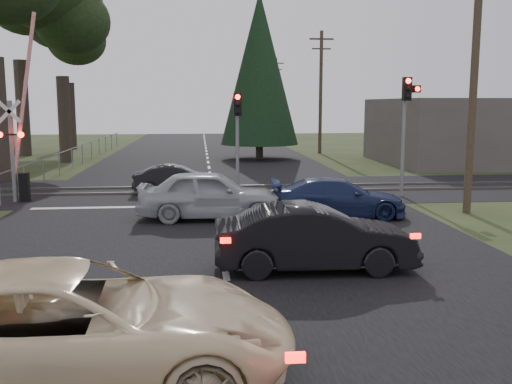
{
  "coord_description": "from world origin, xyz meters",
  "views": [
    {
      "loc": [
        -0.53,
        -12.29,
        3.66
      ],
      "look_at": [
        0.98,
        2.96,
        1.3
      ],
      "focal_mm": 40.0,
      "sensor_mm": 36.0,
      "label": 1
    }
  ],
  "objects": [
    {
      "name": "euc_tree_c",
      "position": [
        -9.0,
        25.0,
        9.51
      ],
      "size": [
        6.0,
        6.0,
        13.2
      ],
      "color": "#473D33",
      "rests_on": "ground"
    },
    {
      "name": "building_right",
      "position": [
        18.0,
        22.0,
        2.0
      ],
      "size": [
        14.0,
        10.0,
        4.0
      ],
      "primitive_type": "cube",
      "color": "#59514C",
      "rests_on": "ground"
    },
    {
      "name": "road",
      "position": [
        0.0,
        10.0,
        0.01
      ],
      "size": [
        14.0,
        100.0,
        0.01
      ],
      "primitive_type": "cube",
      "color": "black",
      "rests_on": "ground"
    },
    {
      "name": "crossing_signal",
      "position": [
        -7.27,
        9.79,
        2.06
      ],
      "size": [
        1.62,
        0.38,
        6.96
      ],
      "color": "slate",
      "rests_on": "ground"
    },
    {
      "name": "ground",
      "position": [
        0.0,
        0.0,
        0.0
      ],
      "size": [
        120.0,
        120.0,
        0.0
      ],
      "primitive_type": "plane",
      "color": "#283216",
      "rests_on": "ground"
    },
    {
      "name": "utility_pole_far",
      "position": [
        8.5,
        55.0,
        4.73
      ],
      "size": [
        1.8,
        0.26,
        9.0
      ],
      "color": "#4C3D2D",
      "rests_on": "ground"
    },
    {
      "name": "utility_pole_near",
      "position": [
        8.5,
        6.0,
        4.73
      ],
      "size": [
        1.8,
        0.26,
        9.0
      ],
      "color": "#4C3D2D",
      "rests_on": "ground"
    },
    {
      "name": "silver_car",
      "position": [
        -0.2,
        5.82,
        0.79
      ],
      "size": [
        4.72,
        2.07,
        1.58
      ],
      "primitive_type": "imported",
      "rotation": [
        0.0,
        0.0,
        1.53
      ],
      "color": "#A4A7AC",
      "rests_on": "ground"
    },
    {
      "name": "rail_near",
      "position": [
        0.0,
        11.2,
        0.05
      ],
      "size": [
        120.0,
        0.12,
        0.1
      ],
      "primitive_type": "cube",
      "color": "#59544C",
      "rests_on": "ground"
    },
    {
      "name": "dark_car_far",
      "position": [
        -1.5,
        11.36,
        0.58
      ],
      "size": [
        3.56,
        1.26,
        1.17
      ],
      "primitive_type": "imported",
      "rotation": [
        0.0,
        0.0,
        1.58
      ],
      "color": "black",
      "rests_on": "ground"
    },
    {
      "name": "dark_hatchback",
      "position": [
        1.98,
        -0.17,
        0.73
      ],
      "size": [
        4.45,
        1.62,
        1.46
      ],
      "primitive_type": "imported",
      "rotation": [
        0.0,
        0.0,
        1.55
      ],
      "color": "black",
      "rests_on": "ground"
    },
    {
      "name": "rail_far",
      "position": [
        0.0,
        12.8,
        0.05
      ],
      "size": [
        120.0,
        0.12,
        0.1
      ],
      "primitive_type": "cube",
      "color": "#59544C",
      "rests_on": "ground"
    },
    {
      "name": "stop_line",
      "position": [
        0.0,
        8.2,
        0.01
      ],
      "size": [
        13.0,
        0.35,
        0.0
      ],
      "primitive_type": "cube",
      "color": "silver",
      "rests_on": "ground"
    },
    {
      "name": "conifer_tree",
      "position": [
        3.5,
        26.0,
        5.99
      ],
      "size": [
        5.2,
        5.2,
        11.0
      ],
      "color": "#473D33",
      "rests_on": "ground"
    },
    {
      "name": "utility_pole_mid",
      "position": [
        8.5,
        30.0,
        4.73
      ],
      "size": [
        1.8,
        0.26,
        9.0
      ],
      "color": "#4C3D2D",
      "rests_on": "ground"
    },
    {
      "name": "traffic_signal_center",
      "position": [
        1.0,
        10.68,
        2.81
      ],
      "size": [
        0.32,
        0.48,
        4.1
      ],
      "color": "slate",
      "rests_on": "ground"
    },
    {
      "name": "rail_corridor",
      "position": [
        0.0,
        12.0,
        0.01
      ],
      "size": [
        120.0,
        8.0,
        0.01
      ],
      "primitive_type": "cube",
      "color": "black",
      "rests_on": "ground"
    },
    {
      "name": "blue_sedan",
      "position": [
        3.94,
        5.72,
        0.64
      ],
      "size": [
        4.51,
        2.12,
        1.27
      ],
      "primitive_type": "imported",
      "rotation": [
        0.0,
        0.0,
        1.49
      ],
      "color": "navy",
      "rests_on": "ground"
    },
    {
      "name": "cream_coupe",
      "position": [
        -2.25,
        -5.12,
        0.82
      ],
      "size": [
        5.98,
        2.95,
        1.63
      ],
      "primitive_type": "imported",
      "rotation": [
        0.0,
        0.0,
        1.61
      ],
      "color": "beige",
      "rests_on": "ground"
    },
    {
      "name": "euc_tree_e",
      "position": [
        -11.0,
        36.0,
        9.51
      ],
      "size": [
        6.0,
        6.0,
        13.2
      ],
      "color": "#473D33",
      "rests_on": "ground"
    },
    {
      "name": "traffic_signal_right",
      "position": [
        7.55,
        9.47,
        3.31
      ],
      "size": [
        0.68,
        0.48,
        4.7
      ],
      "color": "slate",
      "rests_on": "ground"
    },
    {
      "name": "fence_left",
      "position": [
        -7.8,
        22.5,
        0.0
      ],
      "size": [
        0.1,
        36.0,
        1.2
      ],
      "primitive_type": null,
      "color": "slate",
      "rests_on": "ground"
    }
  ]
}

